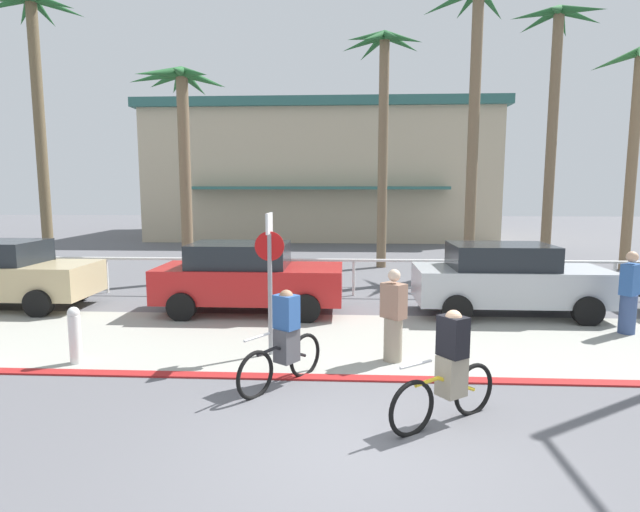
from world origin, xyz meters
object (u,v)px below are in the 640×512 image
object	(u,v)px
stop_sign_bike_lane	(270,263)
cyclist_yellow_0	(449,370)
pedestrian_1	(629,296)
palm_tree_1	(35,69)
palm_tree_4	(475,68)
car_tan_0	(2,274)
cyclist_black_1	(284,340)
car_silver_2	(508,279)
bollard_0	(75,335)
palm_tree_2	(183,117)
palm_tree_6	(636,111)
pedestrian_0	(393,320)
palm_tree_5	(555,84)
palm_tree_3	(383,90)
car_red_1	(248,277)

from	to	relation	value
stop_sign_bike_lane	cyclist_yellow_0	xyz separation A→B (m)	(2.67, -2.50, -0.98)
pedestrian_1	palm_tree_1	bearing A→B (deg)	157.62
palm_tree_1	palm_tree_4	size ratio (longest dim) A/B	0.99
palm_tree_4	car_tan_0	xyz separation A→B (m)	(-12.78, -5.43, -6.00)
cyclist_black_1	car_silver_2	bearing A→B (deg)	44.01
bollard_0	palm_tree_2	xyz separation A→B (m)	(-0.47, 7.65, 4.65)
palm_tree_1	palm_tree_6	distance (m)	20.85
bollard_0	car_silver_2	distance (m)	9.25
palm_tree_6	car_tan_0	xyz separation A→B (m)	(-18.83, -7.01, -4.83)
car_silver_2	cyclist_black_1	xyz separation A→B (m)	(-4.73, -4.57, -0.18)
palm_tree_2	pedestrian_1	xyz separation A→B (m)	(10.86, -5.30, -4.37)
car_silver_2	cyclist_black_1	size ratio (longest dim) A/B	2.90
car_tan_0	pedestrian_0	world-z (taller)	car_tan_0
palm_tree_5	cyclist_black_1	xyz separation A→B (m)	(-8.28, -11.67, -5.96)
palm_tree_5	cyclist_yellow_0	size ratio (longest dim) A/B	6.15
palm_tree_6	cyclist_yellow_0	xyz separation A→B (m)	(-8.90, -12.80, -5.00)
palm_tree_3	palm_tree_5	distance (m)	6.05
palm_tree_1	pedestrian_1	world-z (taller)	palm_tree_1
palm_tree_2	pedestrian_0	xyz separation A→B (m)	(5.89, -7.24, -4.42)
palm_tree_2	car_silver_2	distance (m)	10.57
car_silver_2	cyclist_black_1	world-z (taller)	car_silver_2
palm_tree_1	cyclist_yellow_0	size ratio (longest dim) A/B	6.21
palm_tree_3	car_tan_0	size ratio (longest dim) A/B	1.96
palm_tree_5	palm_tree_6	xyz separation A→B (m)	(2.87, -0.02, -0.96)
stop_sign_bike_lane	palm_tree_4	distance (m)	11.55
cyclist_yellow_0	cyclist_black_1	bearing A→B (deg)	152.94
palm_tree_2	palm_tree_6	distance (m)	15.65
pedestrian_0	cyclist_black_1	bearing A→B (deg)	-147.23
cyclist_black_1	pedestrian_1	size ratio (longest dim) A/B	0.88
bollard_0	car_red_1	size ratio (longest dim) A/B	0.23
palm_tree_1	car_silver_2	size ratio (longest dim) A/B	2.14
palm_tree_5	pedestrian_0	size ratio (longest dim) A/B	5.73
palm_tree_2	car_silver_2	bearing A→B (deg)	-23.14
car_silver_2	palm_tree_4	bearing A→B (deg)	86.17
palm_tree_5	cyclist_black_1	distance (m)	15.50
palm_tree_4	cyclist_yellow_0	distance (m)	13.12
cyclist_black_1	palm_tree_4	bearing A→B (deg)	63.15
bollard_0	pedestrian_0	world-z (taller)	pedestrian_0
palm_tree_3	cyclist_black_1	distance (m)	13.38
palm_tree_2	cyclist_black_1	world-z (taller)	palm_tree_2
palm_tree_5	car_silver_2	world-z (taller)	palm_tree_5
palm_tree_6	pedestrian_1	bearing A→B (deg)	-117.34
palm_tree_2	cyclist_yellow_0	xyz separation A→B (m)	(6.39, -9.51, -4.47)
cyclist_yellow_0	pedestrian_1	distance (m)	6.14
palm_tree_3	car_silver_2	size ratio (longest dim) A/B	1.96
car_tan_0	car_red_1	xyz separation A→B (m)	(6.25, -0.16, 0.00)
palm_tree_1	car_tan_0	xyz separation A→B (m)	(1.89, -5.13, -6.08)
cyclist_yellow_0	cyclist_black_1	distance (m)	2.52
palm_tree_1	cyclist_yellow_0	bearing A→B (deg)	-42.72
car_tan_0	car_red_1	size ratio (longest dim) A/B	1.00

